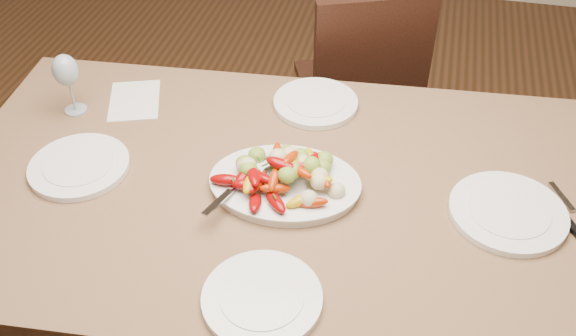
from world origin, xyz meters
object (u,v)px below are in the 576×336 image
at_px(plate_right, 508,212).
at_px(wine_glass, 69,82).
at_px(dining_table, 288,278).
at_px(plate_near, 262,299).
at_px(chair_far, 355,87).
at_px(plate_left, 79,166).
at_px(serving_platter, 285,185).
at_px(plate_far, 316,103).

xyz_separation_m(plate_right, wine_glass, (-1.26, 0.16, 0.09)).
height_order(dining_table, plate_near, plate_near).
relative_size(chair_far, plate_right, 3.25).
xyz_separation_m(plate_left, plate_right, (1.13, 0.08, 0.00)).
relative_size(serving_platter, plate_left, 1.42).
distance_m(plate_left, plate_near, 0.68).
height_order(chair_far, plate_left, chair_far).
bearing_deg(wine_glass, plate_far, 15.19).
bearing_deg(chair_far, plate_far, 61.28).
bearing_deg(serving_platter, plate_near, -84.61).
bearing_deg(plate_near, serving_platter, 95.39).
distance_m(plate_far, plate_near, 0.75).
xyz_separation_m(chair_far, plate_left, (-0.63, -0.99, 0.29)).
bearing_deg(dining_table, chair_far, 86.24).
xyz_separation_m(serving_platter, plate_left, (-0.56, -0.05, -0.00)).
relative_size(dining_table, serving_platter, 4.79).
distance_m(dining_table, plate_right, 0.68).
xyz_separation_m(plate_far, wine_glass, (-0.70, -0.19, 0.09)).
distance_m(plate_right, wine_glass, 1.28).
distance_m(dining_table, plate_left, 0.69).
distance_m(plate_left, wine_glass, 0.30).
height_order(plate_far, plate_near, same).
bearing_deg(plate_left, dining_table, 6.27).
xyz_separation_m(plate_left, plate_near, (0.60, -0.32, 0.00)).
relative_size(serving_platter, plate_far, 1.49).
height_order(serving_platter, plate_left, serving_platter).
relative_size(chair_far, serving_platter, 2.47).
height_order(dining_table, wine_glass, wine_glass).
height_order(dining_table, plate_right, plate_right).
bearing_deg(plate_right, plate_left, -175.92).
relative_size(chair_far, plate_far, 3.68).
xyz_separation_m(plate_left, wine_glass, (-0.14, 0.24, 0.09)).
distance_m(dining_table, serving_platter, 0.39).
bearing_deg(chair_far, serving_platter, 63.54).
xyz_separation_m(plate_right, plate_near, (-0.53, -0.40, 0.00)).
bearing_deg(wine_glass, plate_near, -37.44).
relative_size(plate_left, plate_far, 1.05).
bearing_deg(dining_table, plate_near, -85.57).
distance_m(serving_platter, plate_left, 0.56).
height_order(plate_left, plate_near, same).
relative_size(dining_table, chair_far, 1.94).
xyz_separation_m(plate_far, plate_near, (0.03, -0.75, 0.00)).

